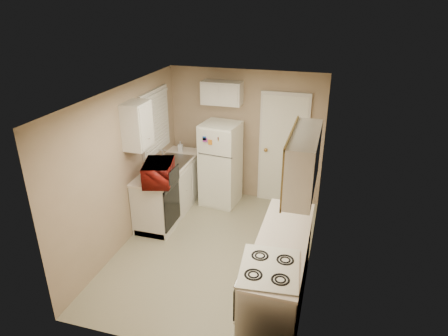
# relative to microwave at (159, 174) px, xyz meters

# --- Properties ---
(floor) EXTENTS (3.80, 3.80, 0.00)m
(floor) POSITION_rel_microwave_xyz_m (0.96, -0.22, -1.05)
(floor) COLOR #B8B392
(floor) RESTS_ON ground
(ceiling) EXTENTS (3.80, 3.80, 0.00)m
(ceiling) POSITION_rel_microwave_xyz_m (0.96, -0.22, 1.35)
(ceiling) COLOR white
(ceiling) RESTS_ON floor
(wall_left) EXTENTS (3.80, 3.80, 0.00)m
(wall_left) POSITION_rel_microwave_xyz_m (-0.44, -0.22, 0.15)
(wall_left) COLOR tan
(wall_left) RESTS_ON floor
(wall_right) EXTENTS (3.80, 3.80, 0.00)m
(wall_right) POSITION_rel_microwave_xyz_m (2.36, -0.22, 0.15)
(wall_right) COLOR tan
(wall_right) RESTS_ON floor
(wall_back) EXTENTS (2.80, 2.80, 0.00)m
(wall_back) POSITION_rel_microwave_xyz_m (0.96, 1.68, 0.15)
(wall_back) COLOR tan
(wall_back) RESTS_ON floor
(wall_front) EXTENTS (2.80, 2.80, 0.00)m
(wall_front) POSITION_rel_microwave_xyz_m (0.96, -2.12, 0.15)
(wall_front) COLOR tan
(wall_front) RESTS_ON floor
(left_counter) EXTENTS (0.60, 1.80, 0.90)m
(left_counter) POSITION_rel_microwave_xyz_m (-0.14, 0.68, -0.60)
(left_counter) COLOR silver
(left_counter) RESTS_ON floor
(dishwasher) EXTENTS (0.03, 0.58, 0.72)m
(dishwasher) POSITION_rel_microwave_xyz_m (0.15, 0.08, -0.56)
(dishwasher) COLOR black
(dishwasher) RESTS_ON floor
(sink) EXTENTS (0.54, 0.74, 0.16)m
(sink) POSITION_rel_microwave_xyz_m (-0.14, 0.83, -0.19)
(sink) COLOR gray
(sink) RESTS_ON left_counter
(microwave) EXTENTS (0.68, 0.49, 0.41)m
(microwave) POSITION_rel_microwave_xyz_m (0.00, 0.00, 0.00)
(microwave) COLOR maroon
(microwave) RESTS_ON left_counter
(soap_bottle) EXTENTS (0.10, 0.10, 0.19)m
(soap_bottle) POSITION_rel_microwave_xyz_m (-0.19, 1.35, -0.05)
(soap_bottle) COLOR white
(soap_bottle) RESTS_ON left_counter
(window_blinds) EXTENTS (0.10, 0.98, 1.08)m
(window_blinds) POSITION_rel_microwave_xyz_m (-0.40, 0.83, 0.55)
(window_blinds) COLOR silver
(window_blinds) RESTS_ON wall_left
(upper_cabinet_left) EXTENTS (0.30, 0.45, 0.70)m
(upper_cabinet_left) POSITION_rel_microwave_xyz_m (-0.29, -0.00, 0.75)
(upper_cabinet_left) COLOR silver
(upper_cabinet_left) RESTS_ON wall_left
(refrigerator) EXTENTS (0.69, 0.68, 1.53)m
(refrigerator) POSITION_rel_microwave_xyz_m (0.60, 1.27, -0.29)
(refrigerator) COLOR white
(refrigerator) RESTS_ON floor
(cabinet_over_fridge) EXTENTS (0.70, 0.30, 0.40)m
(cabinet_over_fridge) POSITION_rel_microwave_xyz_m (0.56, 1.53, 0.95)
(cabinet_over_fridge) COLOR silver
(cabinet_over_fridge) RESTS_ON wall_back
(interior_door) EXTENTS (0.86, 0.06, 2.08)m
(interior_door) POSITION_rel_microwave_xyz_m (1.66, 1.64, -0.03)
(interior_door) COLOR white
(interior_door) RESTS_ON floor
(right_counter) EXTENTS (0.60, 2.00, 0.90)m
(right_counter) POSITION_rel_microwave_xyz_m (2.06, -1.02, -0.60)
(right_counter) COLOR silver
(right_counter) RESTS_ON floor
(stove) EXTENTS (0.69, 0.82, 0.93)m
(stove) POSITION_rel_microwave_xyz_m (2.01, -1.60, -0.59)
(stove) COLOR white
(stove) RESTS_ON floor
(upper_cabinet_right) EXTENTS (0.30, 1.20, 0.70)m
(upper_cabinet_right) POSITION_rel_microwave_xyz_m (2.21, -0.72, 0.75)
(upper_cabinet_right) COLOR silver
(upper_cabinet_right) RESTS_ON wall_right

